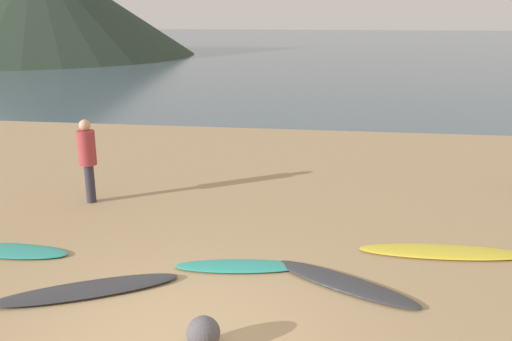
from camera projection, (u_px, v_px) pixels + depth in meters
ground_plane at (269, 147)px, 15.72m from camera, size 120.00×120.00×0.20m
ocean_water at (319, 43)px, 65.15m from camera, size 140.00×100.00×0.01m
headland_hill at (39, 3)px, 46.03m from camera, size 26.46×26.46×8.78m
surfboard_0 at (11, 251)px, 8.61m from camera, size 1.92×0.55×0.07m
surfboard_1 at (87, 290)px, 7.38m from camera, size 2.48×1.59×0.09m
surfboard_2 at (239, 266)px, 8.09m from camera, size 1.97×0.71×0.07m
surfboard_3 at (344, 283)px, 7.58m from camera, size 2.22×1.52×0.08m
surfboard_4 at (443, 252)px, 8.56m from camera, size 2.67×0.69×0.08m
person_0 at (87, 154)px, 10.63m from camera, size 0.34×0.34×1.71m
beach_rock_far at (203, 333)px, 6.12m from camera, size 0.39×0.39×0.39m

